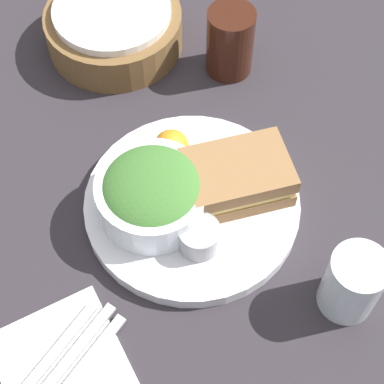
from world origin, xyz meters
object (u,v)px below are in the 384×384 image
Objects in this scene: dressing_cup at (199,237)px; drink_glass at (230,42)px; sandwich at (237,177)px; salad_bowl at (152,193)px; spoon at (51,358)px; water_glass at (352,283)px; bread_basket at (114,27)px; fork at (76,376)px; knife at (63,367)px; plate at (192,205)px.

drink_glass reaches higher than dressing_cup.
drink_glass is (0.10, 0.20, 0.01)m from sandwich.
sandwich is at bearing -13.34° from salad_bowl.
water_glass is at bearing 136.58° from spoon.
bread_basket is (0.08, 0.30, -0.02)m from salad_bowl.
drink_glass reaches higher than spoon.
sandwich is 0.88× the size of fork.
salad_bowl is 0.23m from fork.
sandwich is 0.72× the size of bread_basket.
fork is at bearing -159.10° from dressing_cup.
drink_glass is at bearing 62.37° from sandwich.
knife is 1.17× the size of spoon.
drink_glass is 0.18m from bread_basket.
water_glass is (0.15, -0.21, -0.01)m from salad_bowl.
dressing_cup is 0.29× the size of knife.
drink_glass is 0.69× the size of spoon.
fork is at bearing -148.37° from plate.
spoon is (-0.27, -0.41, -0.03)m from bread_basket.
spoon is (-0.18, -0.11, -0.05)m from salad_bowl.
salad_bowl is 1.48× the size of water_glass.
bread_basket is 0.51m from water_glass.
dressing_cup is (-0.08, -0.05, -0.01)m from sandwich.
drink_glass is 0.50m from fork.
salad_bowl is 0.08m from dressing_cup.
fork is 0.32m from water_glass.
bread_basket is (-0.13, 0.12, -0.02)m from drink_glass.
drink_glass reaches higher than salad_bowl.
plate is at bearing -16.87° from salad_bowl.
plate is 1.88× the size of sandwich.
water_glass is (-0.06, -0.38, -0.00)m from drink_glass.
dressing_cup is 0.18m from water_glass.
salad_bowl is at bearing 166.66° from sandwich.
knife and spoon have the same top height.
drink_glass is 0.59× the size of knife.
knife is at bearing -143.49° from salad_bowl.
spoon is (-0.23, -0.10, -0.00)m from plate.
salad_bowl reaches higher than spoon.
water_glass is (0.33, -0.09, 0.04)m from spoon.
bread_basket is at bearing 81.32° from dressing_cup.
dressing_cup is at bearing -126.45° from drink_glass.
water_glass is at bearing -62.77° from plate.
sandwich is 0.11m from salad_bowl.
dressing_cup is at bearing 131.73° from water_glass.
salad_bowl is at bearing 109.38° from dressing_cup.
salad_bowl is 0.22m from spoon.
spoon is 1.60× the size of water_glass.
knife is (-0.38, -0.31, -0.04)m from drink_glass.
bread_basket is at bearing -148.54° from knife.
water_glass is (0.10, -0.19, 0.04)m from plate.
fork is (-0.25, -0.44, -0.03)m from bread_basket.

